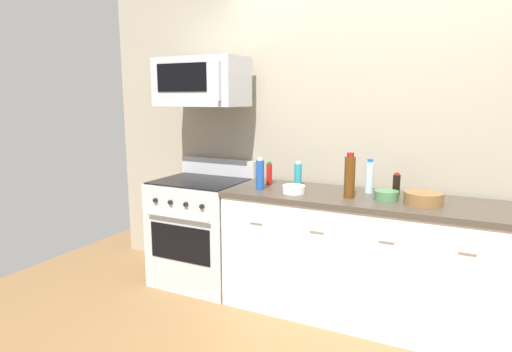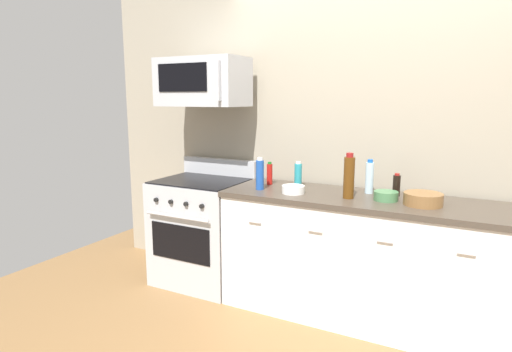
{
  "view_description": "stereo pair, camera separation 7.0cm",
  "coord_description": "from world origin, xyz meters",
  "px_view_note": "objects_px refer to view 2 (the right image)",
  "views": [
    {
      "loc": [
        0.65,
        -3.04,
        1.62
      ],
      "look_at": [
        -0.83,
        -0.05,
        1.01
      ],
      "focal_mm": 30.13,
      "sensor_mm": 36.0,
      "label": 1
    },
    {
      "loc": [
        0.72,
        -3.01,
        1.62
      ],
      "look_at": [
        -0.83,
        -0.05,
        1.01
      ],
      "focal_mm": 30.13,
      "sensor_mm": 36.0,
      "label": 2
    }
  ],
  "objects_px": {
    "bottle_hot_sauce_red": "(270,174)",
    "bowl_white_ceramic": "(293,189)",
    "bottle_dish_soap": "(298,175)",
    "bowl_wooden_salad": "(423,199)",
    "bottle_soda_blue": "(260,174)",
    "bottle_soy_sauce_dark": "(397,185)",
    "microwave": "(203,82)",
    "bottle_wine_amber": "(349,177)",
    "range_oven": "(203,230)",
    "bottle_water_clear": "(369,177)",
    "bowl_green_glaze": "(386,196)"
  },
  "relations": [
    {
      "from": "range_oven",
      "to": "bowl_wooden_salad",
      "type": "bearing_deg",
      "value": -1.41
    },
    {
      "from": "bottle_water_clear",
      "to": "bowl_wooden_salad",
      "type": "relative_size",
      "value": 1.01
    },
    {
      "from": "bottle_soda_blue",
      "to": "bottle_hot_sauce_red",
      "type": "bearing_deg",
      "value": 95.86
    },
    {
      "from": "bottle_soda_blue",
      "to": "bottle_dish_soap",
      "type": "distance_m",
      "value": 0.32
    },
    {
      "from": "range_oven",
      "to": "bowl_green_glaze",
      "type": "xyz_separation_m",
      "value": [
        1.56,
        -0.02,
        0.48
      ]
    },
    {
      "from": "bottle_soy_sauce_dark",
      "to": "bottle_dish_soap",
      "type": "bearing_deg",
      "value": -176.89
    },
    {
      "from": "bottle_soda_blue",
      "to": "bottle_water_clear",
      "type": "bearing_deg",
      "value": 18.63
    },
    {
      "from": "range_oven",
      "to": "microwave",
      "type": "height_order",
      "value": "microwave"
    },
    {
      "from": "bottle_soda_blue",
      "to": "bowl_white_ceramic",
      "type": "relative_size",
      "value": 1.49
    },
    {
      "from": "range_oven",
      "to": "bowl_wooden_salad",
      "type": "relative_size",
      "value": 4.25
    },
    {
      "from": "range_oven",
      "to": "bottle_wine_amber",
      "type": "distance_m",
      "value": 1.45
    },
    {
      "from": "bottle_soda_blue",
      "to": "bottle_water_clear",
      "type": "xyz_separation_m",
      "value": [
        0.78,
        0.26,
        0.0
      ]
    },
    {
      "from": "bottle_soy_sauce_dark",
      "to": "bowl_green_glaze",
      "type": "height_order",
      "value": "bottle_soy_sauce_dark"
    },
    {
      "from": "microwave",
      "to": "bowl_green_glaze",
      "type": "bearing_deg",
      "value": -2.55
    },
    {
      "from": "bottle_soda_blue",
      "to": "bowl_white_ceramic",
      "type": "height_order",
      "value": "bottle_soda_blue"
    },
    {
      "from": "microwave",
      "to": "bottle_water_clear",
      "type": "bearing_deg",
      "value": 4.32
    },
    {
      "from": "bottle_hot_sauce_red",
      "to": "bottle_soy_sauce_dark",
      "type": "height_order",
      "value": "bottle_hot_sauce_red"
    },
    {
      "from": "bottle_wine_amber",
      "to": "bowl_wooden_salad",
      "type": "height_order",
      "value": "bottle_wine_amber"
    },
    {
      "from": "bottle_dish_soap",
      "to": "bowl_white_ceramic",
      "type": "xyz_separation_m",
      "value": [
        0.06,
        -0.23,
        -0.07
      ]
    },
    {
      "from": "bottle_hot_sauce_red",
      "to": "bowl_green_glaze",
      "type": "distance_m",
      "value": 0.97
    },
    {
      "from": "bottle_soy_sauce_dark",
      "to": "bottle_water_clear",
      "type": "relative_size",
      "value": 0.65
    },
    {
      "from": "bottle_water_clear",
      "to": "bowl_white_ceramic",
      "type": "xyz_separation_m",
      "value": [
        -0.5,
        -0.26,
        -0.09
      ]
    },
    {
      "from": "bottle_hot_sauce_red",
      "to": "bowl_white_ceramic",
      "type": "bearing_deg",
      "value": -35.98
    },
    {
      "from": "range_oven",
      "to": "bowl_white_ceramic",
      "type": "relative_size",
      "value": 6.33
    },
    {
      "from": "bowl_wooden_salad",
      "to": "bowl_green_glaze",
      "type": "bearing_deg",
      "value": 175.36
    },
    {
      "from": "range_oven",
      "to": "bottle_soy_sauce_dark",
      "type": "bearing_deg",
      "value": 5.61
    },
    {
      "from": "bottle_hot_sauce_red",
      "to": "bottle_wine_amber",
      "type": "height_order",
      "value": "bottle_wine_amber"
    },
    {
      "from": "bottle_hot_sauce_red",
      "to": "bottle_water_clear",
      "type": "distance_m",
      "value": 0.8
    },
    {
      "from": "bottle_hot_sauce_red",
      "to": "bowl_wooden_salad",
      "type": "xyz_separation_m",
      "value": [
        1.2,
        -0.15,
        -0.04
      ]
    },
    {
      "from": "bottle_dish_soap",
      "to": "bowl_wooden_salad",
      "type": "bearing_deg",
      "value": -9.52
    },
    {
      "from": "bottle_soy_sauce_dark",
      "to": "bottle_wine_amber",
      "type": "relative_size",
      "value": 0.51
    },
    {
      "from": "bottle_water_clear",
      "to": "bowl_wooden_salad",
      "type": "xyz_separation_m",
      "value": [
        0.4,
        -0.2,
        -0.08
      ]
    },
    {
      "from": "bottle_soy_sauce_dark",
      "to": "bottle_soda_blue",
      "type": "bearing_deg",
      "value": -164.59
    },
    {
      "from": "bottle_soy_sauce_dark",
      "to": "bottle_water_clear",
      "type": "xyz_separation_m",
      "value": [
        -0.2,
        -0.01,
        0.04
      ]
    },
    {
      "from": "bottle_hot_sauce_red",
      "to": "bowl_green_glaze",
      "type": "xyz_separation_m",
      "value": [
        0.96,
        -0.13,
        -0.05
      ]
    },
    {
      "from": "microwave",
      "to": "bottle_dish_soap",
      "type": "bearing_deg",
      "value": 4.81
    },
    {
      "from": "bottle_water_clear",
      "to": "bottle_dish_soap",
      "type": "distance_m",
      "value": 0.56
    },
    {
      "from": "bottle_wine_amber",
      "to": "bowl_wooden_salad",
      "type": "distance_m",
      "value": 0.51
    },
    {
      "from": "bottle_soda_blue",
      "to": "bottle_dish_soap",
      "type": "relative_size",
      "value": 1.22
    },
    {
      "from": "bottle_soda_blue",
      "to": "bowl_white_ceramic",
      "type": "bearing_deg",
      "value": -0.46
    },
    {
      "from": "bottle_hot_sauce_red",
      "to": "bottle_wine_amber",
      "type": "xyz_separation_m",
      "value": [
        0.71,
        -0.19,
        0.07
      ]
    },
    {
      "from": "bottle_hot_sauce_red",
      "to": "bottle_soy_sauce_dark",
      "type": "bearing_deg",
      "value": 2.93
    },
    {
      "from": "bottle_soy_sauce_dark",
      "to": "bottle_wine_amber",
      "type": "height_order",
      "value": "bottle_wine_amber"
    },
    {
      "from": "bottle_soy_sauce_dark",
      "to": "bowl_white_ceramic",
      "type": "bearing_deg",
      "value": -158.67
    },
    {
      "from": "bottle_soda_blue",
      "to": "bowl_green_glaze",
      "type": "height_order",
      "value": "bottle_soda_blue"
    },
    {
      "from": "bottle_water_clear",
      "to": "bottle_dish_soap",
      "type": "height_order",
      "value": "bottle_water_clear"
    },
    {
      "from": "bottle_soda_blue",
      "to": "bottle_soy_sauce_dark",
      "type": "relative_size",
      "value": 1.52
    },
    {
      "from": "microwave",
      "to": "bowl_wooden_salad",
      "type": "distance_m",
      "value": 1.97
    },
    {
      "from": "bottle_soy_sauce_dark",
      "to": "bowl_wooden_salad",
      "type": "relative_size",
      "value": 0.66
    },
    {
      "from": "microwave",
      "to": "bottle_soda_blue",
      "type": "relative_size",
      "value": 2.96
    }
  ]
}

